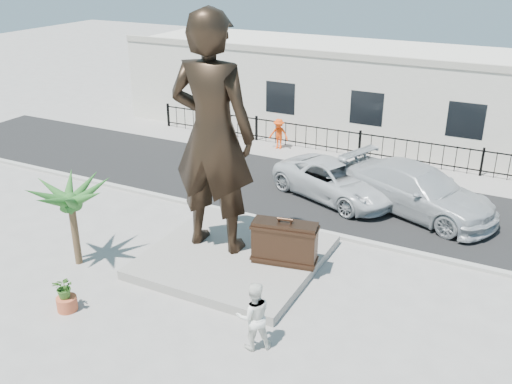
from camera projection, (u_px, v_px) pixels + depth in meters
ground at (225, 287)px, 16.79m from camera, size 100.00×100.00×0.00m
street at (323, 192)px, 23.33m from camera, size 40.00×7.00×0.01m
curb at (288, 225)px, 20.45m from camera, size 40.00×0.25×0.12m
far_sidewalk at (353, 162)px, 26.60m from camera, size 40.00×2.50×0.02m
plinth at (235, 257)px, 18.17m from camera, size 5.20×5.20×0.30m
fence at (360, 145)px, 27.02m from camera, size 22.00×0.10×1.20m
building at (386, 93)px, 29.82m from camera, size 28.00×7.00×4.40m
statue at (212, 135)px, 17.15m from camera, size 2.81×1.92×7.47m
suitcase at (285, 243)px, 17.27m from camera, size 2.03×0.97×1.37m
tourist at (254, 316)px, 13.96m from camera, size 1.13×1.09×1.83m
car_white at (336, 181)px, 22.50m from camera, size 5.80×4.20×1.47m
car_silver at (418, 190)px, 21.24m from camera, size 6.57×4.48×1.77m
worker at (279, 134)px, 28.03m from camera, size 1.01×0.63×1.51m
palm_tree at (79, 263)px, 18.11m from camera, size 1.80×1.80×3.20m
planter at (67, 304)px, 15.69m from camera, size 0.56×0.56×0.40m
shrub at (65, 287)px, 15.48m from camera, size 0.68×0.62×0.64m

